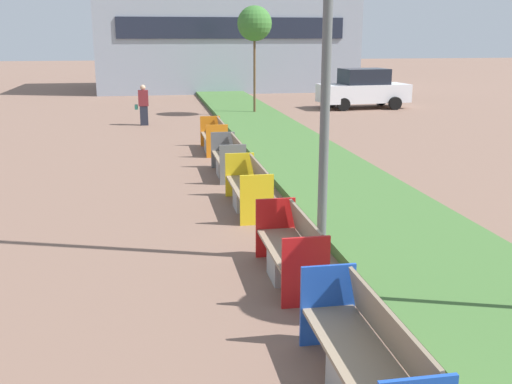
% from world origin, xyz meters
% --- Properties ---
extents(planter_grass_strip, '(2.80, 120.00, 0.18)m').
position_xyz_m(planter_grass_strip, '(3.20, 12.00, 0.09)').
color(planter_grass_strip, '#426B33').
rests_on(planter_grass_strip, ground).
extents(building_backdrop, '(15.74, 8.67, 6.90)m').
position_xyz_m(building_backdrop, '(4.00, 41.47, 3.45)').
color(building_backdrop, '#939EAD').
rests_on(building_backdrop, ground).
extents(bench_blue_frame, '(0.65, 2.29, 0.94)m').
position_xyz_m(bench_blue_frame, '(0.94, 6.41, 0.37)').
color(bench_blue_frame, '#9E9B96').
rests_on(bench_blue_frame, ground).
extents(bench_red_frame, '(0.65, 1.89, 0.94)m').
position_xyz_m(bench_red_frame, '(0.94, 9.42, 0.36)').
color(bench_red_frame, '#9E9B96').
rests_on(bench_red_frame, ground).
extents(bench_yellow_frame, '(0.65, 2.13, 0.94)m').
position_xyz_m(bench_yellow_frame, '(0.94, 13.02, 0.37)').
color(bench_yellow_frame, '#9E9B96').
rests_on(bench_yellow_frame, ground).
extents(bench_grey_frame, '(0.65, 1.93, 0.94)m').
position_xyz_m(bench_grey_frame, '(0.94, 16.05, 0.36)').
color(bench_grey_frame, '#9E9B96').
rests_on(bench_grey_frame, ground).
extents(bench_orange_frame, '(0.65, 1.93, 0.94)m').
position_xyz_m(bench_orange_frame, '(0.94, 19.29, 0.36)').
color(bench_orange_frame, '#9E9B96').
rests_on(bench_orange_frame, ground).
extents(sapling_tree_far, '(1.45, 1.45, 4.58)m').
position_xyz_m(sapling_tree_far, '(3.53, 27.20, 3.83)').
color(sapling_tree_far, brown).
rests_on(sapling_tree_far, ground).
extents(pedestrian_walking, '(0.53, 0.24, 1.55)m').
position_xyz_m(pedestrian_walking, '(-1.17, 25.18, 0.78)').
color(pedestrian_walking, '#232633').
rests_on(pedestrian_walking, ground).
extents(parked_car_distant, '(4.33, 2.10, 1.86)m').
position_xyz_m(parked_car_distant, '(9.12, 29.08, 0.91)').
color(parked_car_distant, silver).
rests_on(parked_car_distant, ground).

